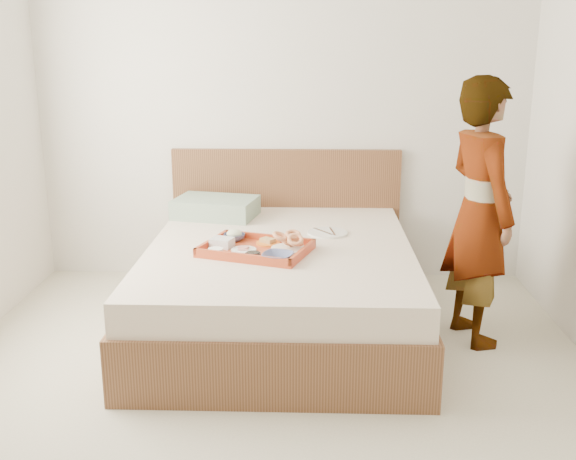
# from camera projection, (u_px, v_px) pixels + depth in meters

# --- Properties ---
(ground) EXTENTS (3.50, 4.00, 0.01)m
(ground) POSITION_uv_depth(u_px,v_px,m) (265.00, 412.00, 3.24)
(ground) COLOR beige
(ground) RESTS_ON ground
(wall_back) EXTENTS (3.50, 0.01, 2.60)m
(wall_back) POSITION_uv_depth(u_px,v_px,m) (282.00, 100.00, 4.81)
(wall_back) COLOR silver
(wall_back) RESTS_ON ground
(wall_front) EXTENTS (3.50, 0.01, 2.60)m
(wall_front) POSITION_uv_depth(u_px,v_px,m) (163.00, 338.00, 0.96)
(wall_front) COLOR silver
(wall_front) RESTS_ON ground
(bed) EXTENTS (1.65, 2.00, 0.53)m
(bed) POSITION_uv_depth(u_px,v_px,m) (280.00, 287.00, 4.13)
(bed) COLOR brown
(bed) RESTS_ON ground
(headboard) EXTENTS (1.65, 0.06, 0.95)m
(headboard) POSITION_uv_depth(u_px,v_px,m) (286.00, 214.00, 5.01)
(headboard) COLOR brown
(headboard) RESTS_ON ground
(pillow) EXTENTS (0.60, 0.47, 0.13)m
(pillow) POSITION_uv_depth(u_px,v_px,m) (216.00, 207.00, 4.69)
(pillow) COLOR #9CB399
(pillow) RESTS_ON bed
(tray) EXTENTS (0.69, 0.59, 0.05)m
(tray) POSITION_uv_depth(u_px,v_px,m) (256.00, 248.00, 3.90)
(tray) COLOR red
(tray) RESTS_ON bed
(prawn_plate) EXTENTS (0.26, 0.26, 0.01)m
(prawn_plate) POSITION_uv_depth(u_px,v_px,m) (289.00, 249.00, 3.90)
(prawn_plate) COLOR white
(prawn_plate) RESTS_ON tray
(navy_bowl_big) EXTENTS (0.21, 0.21, 0.04)m
(navy_bowl_big) POSITION_uv_depth(u_px,v_px,m) (278.00, 257.00, 3.72)
(navy_bowl_big) COLOR #161A47
(navy_bowl_big) RESTS_ON tray
(sauce_dish) EXTENTS (0.11, 0.11, 0.03)m
(sauce_dish) POSITION_uv_depth(u_px,v_px,m) (253.00, 256.00, 3.75)
(sauce_dish) COLOR black
(sauce_dish) RESTS_ON tray
(meat_plate) EXTENTS (0.18, 0.18, 0.01)m
(meat_plate) POSITION_uv_depth(u_px,v_px,m) (244.00, 250.00, 3.89)
(meat_plate) COLOR white
(meat_plate) RESTS_ON tray
(bread_plate) EXTENTS (0.18, 0.18, 0.01)m
(bread_plate) POSITION_uv_depth(u_px,v_px,m) (268.00, 243.00, 4.02)
(bread_plate) COLOR orange
(bread_plate) RESTS_ON tray
(salad_bowl) EXTENTS (0.16, 0.16, 0.04)m
(salad_bowl) POSITION_uv_depth(u_px,v_px,m) (234.00, 237.00, 4.09)
(salad_bowl) COLOR #161A47
(salad_bowl) RESTS_ON tray
(plastic_tub) EXTENTS (0.15, 0.13, 0.05)m
(plastic_tub) POSITION_uv_depth(u_px,v_px,m) (222.00, 243.00, 3.95)
(plastic_tub) COLOR silver
(plastic_tub) RESTS_ON tray
(cheese_round) EXTENTS (0.11, 0.11, 0.03)m
(cheese_round) POSITION_uv_depth(u_px,v_px,m) (216.00, 251.00, 3.83)
(cheese_round) COLOR white
(cheese_round) RESTS_ON tray
(dinner_plate) EXTENTS (0.32, 0.32, 0.01)m
(dinner_plate) POSITION_uv_depth(u_px,v_px,m) (328.00, 233.00, 4.29)
(dinner_plate) COLOR white
(dinner_plate) RESTS_ON bed
(person) EXTENTS (0.51, 0.64, 1.53)m
(person) POSITION_uv_depth(u_px,v_px,m) (480.00, 213.00, 3.86)
(person) COLOR beige
(person) RESTS_ON ground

